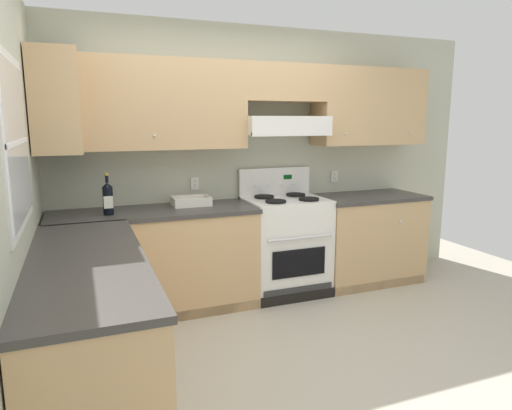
{
  "coord_description": "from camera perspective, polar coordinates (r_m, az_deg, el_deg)",
  "views": [
    {
      "loc": [
        -1.25,
        -2.63,
        1.66
      ],
      "look_at": [
        0.05,
        0.7,
        1.0
      ],
      "focal_mm": 31.97,
      "sensor_mm": 36.0,
      "label": 1
    }
  ],
  "objects": [
    {
      "name": "wine_bottle",
      "position": [
        3.87,
        -18.04,
        0.85
      ],
      "size": [
        0.08,
        0.08,
        0.34
      ],
      "color": "black",
      "rests_on": "counter_back_run"
    },
    {
      "name": "wall_back",
      "position": [
        4.48,
        0.39,
        8.15
      ],
      "size": [
        4.68,
        0.57,
        2.55
      ],
      "color": "#B7BAA3",
      "rests_on": "ground_plane"
    },
    {
      "name": "ground_plane",
      "position": [
        3.36,
        3.74,
        -19.23
      ],
      "size": [
        7.04,
        7.04,
        0.0
      ],
      "primitive_type": "plane",
      "color": "#B2AA99"
    },
    {
      "name": "counter_back_run",
      "position": [
        4.3,
        -1.1,
        -5.86
      ],
      "size": [
        3.6,
        0.65,
        0.91
      ],
      "color": "tan",
      "rests_on": "ground_plane"
    },
    {
      "name": "stove",
      "position": [
        4.45,
        3.71,
        -4.95
      ],
      "size": [
        0.76,
        0.62,
        1.2
      ],
      "color": "white",
      "rests_on": "ground_plane"
    },
    {
      "name": "bowl",
      "position": [
        4.15,
        -8.11,
        0.33
      ],
      "size": [
        0.33,
        0.23,
        0.08
      ],
      "color": "white",
      "rests_on": "counter_back_run"
    },
    {
      "name": "counter_left_run",
      "position": [
        2.89,
        -19.83,
        -14.91
      ],
      "size": [
        0.63,
        1.91,
        0.91
      ],
      "color": "tan",
      "rests_on": "ground_plane"
    },
    {
      "name": "wall_left",
      "position": [
        2.9,
        -27.97,
        2.93
      ],
      "size": [
        0.47,
        4.0,
        2.55
      ],
      "color": "#B7BAA3",
      "rests_on": "ground_plane"
    }
  ]
}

